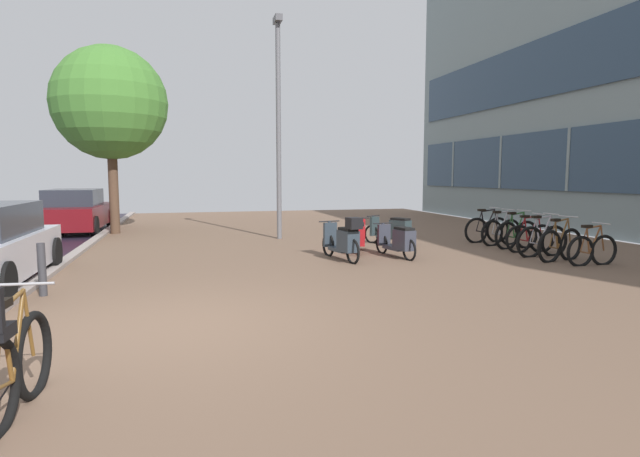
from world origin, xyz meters
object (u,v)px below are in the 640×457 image
at_px(bicycle_rack_00, 592,250).
at_px(scooter_far, 399,241).
at_px(bicycle_rack_05, 501,232).
at_px(scooter_mid, 359,236).
at_px(bicycle_rack_03, 530,238).
at_px(lamp_post, 278,118).
at_px(scooter_extra, 394,231).
at_px(bicycle_rack_01, 560,245).
at_px(bicycle_rack_06, 487,230).
at_px(bicycle_foreground, 8,366).
at_px(parked_car_far, 74,212).
at_px(bicycle_rack_02, 542,241).
at_px(street_tree, 110,104).
at_px(bollard_far, 42,270).
at_px(bicycle_rack_04, 517,235).
at_px(scooter_near, 344,240).

distance_m(bicycle_rack_00, scooter_far, 4.00).
xyz_separation_m(bicycle_rack_05, scooter_mid, (-4.12, -0.24, 0.05)).
relative_size(bicycle_rack_00, scooter_far, 0.76).
height_order(bicycle_rack_03, lamp_post, lamp_post).
xyz_separation_m(bicycle_rack_00, scooter_extra, (-2.80, 3.86, 0.08)).
xyz_separation_m(bicycle_rack_01, bicycle_rack_06, (0.24, 3.17, -0.00)).
bearing_deg(bicycle_rack_06, bicycle_foreground, -139.28).
bearing_deg(bicycle_rack_05, bicycle_rack_03, -92.82).
bearing_deg(parked_car_far, bicycle_rack_03, -34.24).
height_order(bicycle_rack_02, street_tree, street_tree).
height_order(scooter_extra, street_tree, street_tree).
relative_size(bicycle_rack_03, street_tree, 0.23).
bearing_deg(parked_car_far, bollard_far, -81.78).
xyz_separation_m(bicycle_rack_00, lamp_post, (-5.48, 6.10, 3.18)).
xyz_separation_m(bicycle_rack_04, bicycle_rack_06, (-0.04, 1.27, -0.00)).
xyz_separation_m(bicycle_foreground, scooter_mid, (5.40, 7.31, 0.00)).
bearing_deg(bicycle_rack_02, parked_car_far, 143.31).
xyz_separation_m(bicycle_rack_03, bicycle_rack_04, (0.08, 0.63, 0.01)).
relative_size(bicycle_rack_01, bicycle_rack_05, 1.03).
distance_m(bicycle_rack_06, scooter_near, 5.18).
bearing_deg(parked_car_far, scooter_near, -49.03).
bearing_deg(bicycle_rack_01, scooter_extra, 128.33).
distance_m(bicycle_rack_01, bicycle_rack_04, 1.92).
relative_size(bicycle_rack_00, scooter_near, 0.74).
distance_m(bicycle_rack_03, bicycle_rack_05, 1.27).
xyz_separation_m(bicycle_rack_05, bicycle_rack_06, (-0.02, 0.63, 0.00)).
height_order(bicycle_rack_04, bicycle_rack_05, bicycle_rack_04).
bearing_deg(bicycle_rack_00, bicycle_rack_06, 90.18).
height_order(bicycle_rack_01, scooter_near, scooter_near).
relative_size(scooter_near, bollard_far, 2.06).
xyz_separation_m(bicycle_foreground, scooter_far, (6.03, 6.34, -0.02)).
bearing_deg(parked_car_far, bicycle_rack_04, -31.90).
xyz_separation_m(bicycle_rack_00, scooter_mid, (-4.11, 2.93, 0.08)).
relative_size(bicycle_rack_06, scooter_far, 0.87).
bearing_deg(street_tree, scooter_mid, -43.12).
xyz_separation_m(bicycle_rack_05, scooter_far, (-3.49, -1.20, 0.03)).
relative_size(bicycle_rack_05, scooter_extra, 0.90).
relative_size(bicycle_rack_05, bicycle_rack_06, 0.95).
height_order(bicycle_rack_02, bicycle_rack_04, bicycle_rack_02).
relative_size(bicycle_rack_03, lamp_post, 0.21).
distance_m(scooter_near, lamp_post, 5.26).
bearing_deg(scooter_extra, lamp_post, 140.05).
bearing_deg(bicycle_foreground, street_tree, 93.73).
bearing_deg(lamp_post, bollard_far, -128.25).
xyz_separation_m(bicycle_rack_02, scooter_near, (-4.60, 0.60, 0.10)).
height_order(bicycle_rack_02, bicycle_rack_03, bicycle_rack_02).
distance_m(bicycle_foreground, scooter_mid, 9.08).
bearing_deg(bicycle_rack_05, bicycle_rack_01, -96.01).
bearing_deg(bicycle_foreground, bicycle_rack_03, 33.56).
distance_m(bicycle_rack_05, scooter_mid, 4.13).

